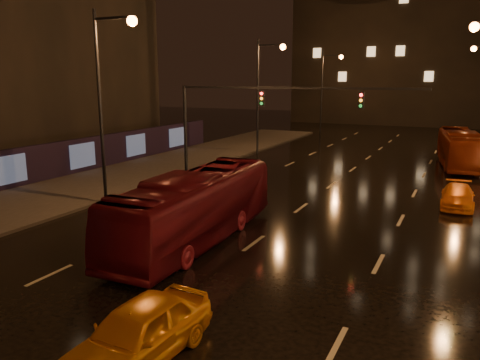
% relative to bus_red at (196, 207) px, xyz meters
% --- Properties ---
extents(ground, '(140.00, 140.00, 0.00)m').
position_rel_bus_red_xyz_m(ground, '(2.27, 10.78, -1.46)').
color(ground, black).
rests_on(ground, ground).
extents(sidewalk_left, '(7.00, 70.00, 0.15)m').
position_rel_bus_red_xyz_m(sidewalk_left, '(-11.23, 5.78, -1.38)').
color(sidewalk_left, '#38332D').
rests_on(sidewalk_left, ground).
extents(building_distant, '(44.00, 16.00, 36.00)m').
position_rel_bus_red_xyz_m(building_distant, '(6.27, 62.78, 16.54)').
color(building_distant, black).
rests_on(building_distant, ground).
extents(hoarding_left, '(0.30, 46.00, 2.50)m').
position_rel_bus_red_xyz_m(hoarding_left, '(-14.93, 2.78, -0.21)').
color(hoarding_left, black).
rests_on(hoarding_left, ground).
extents(traffic_signal, '(15.31, 0.32, 6.20)m').
position_rel_bus_red_xyz_m(traffic_signal, '(-2.79, 10.78, 3.28)').
color(traffic_signal, black).
rests_on(traffic_signal, ground).
extents(bus_red, '(2.88, 10.56, 2.92)m').
position_rel_bus_red_xyz_m(bus_red, '(0.00, 0.00, 0.00)').
color(bus_red, '#5A0C16').
rests_on(bus_red, ground).
extents(bus_curb, '(3.64, 10.29, 2.80)m').
position_rel_bus_red_xyz_m(bus_curb, '(9.30, 23.43, -0.06)').
color(bus_curb, maroon).
rests_on(bus_curb, ground).
extents(taxi_near, '(2.02, 4.43, 1.47)m').
position_rel_bus_red_xyz_m(taxi_near, '(3.20, -7.92, -0.72)').
color(taxi_near, orange).
rests_on(taxi_near, ground).
extents(taxi_far, '(1.67, 3.95, 1.14)m').
position_rel_bus_red_xyz_m(taxi_far, '(9.60, 10.68, -0.89)').
color(taxi_far, orange).
rests_on(taxi_far, ground).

